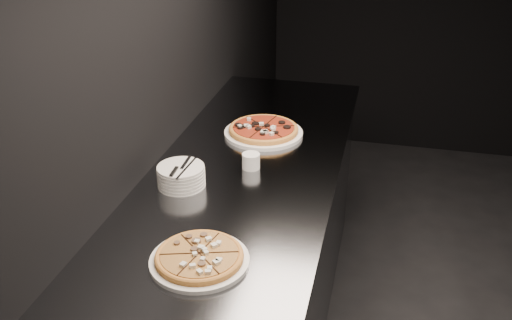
% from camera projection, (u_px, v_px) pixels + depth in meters
% --- Properties ---
extents(wall_left, '(0.02, 5.00, 2.80)m').
position_uv_depth(wall_left, '(138.00, 53.00, 2.06)').
color(wall_left, black).
rests_on(wall_left, floor).
extents(counter, '(0.74, 2.44, 0.92)m').
position_uv_depth(counter, '(240.00, 276.00, 2.41)').
color(counter, slate).
rests_on(counter, floor).
extents(pizza_mushroom, '(0.34, 0.34, 0.04)m').
position_uv_depth(pizza_mushroom, '(199.00, 258.00, 1.73)').
color(pizza_mushroom, white).
rests_on(pizza_mushroom, counter).
extents(pizza_tomato, '(0.40, 0.40, 0.04)m').
position_uv_depth(pizza_tomato, '(264.00, 130.00, 2.58)').
color(pizza_tomato, white).
rests_on(pizza_tomato, counter).
extents(plate_stack, '(0.18, 0.18, 0.08)m').
position_uv_depth(plate_stack, '(181.00, 176.00, 2.15)').
color(plate_stack, white).
rests_on(plate_stack, counter).
extents(cutlery, '(0.07, 0.19, 0.01)m').
position_uv_depth(cutlery, '(181.00, 168.00, 2.12)').
color(cutlery, '#B5B8BC').
rests_on(cutlery, plate_stack).
extents(ramekin, '(0.07, 0.07, 0.06)m').
position_uv_depth(ramekin, '(251.00, 161.00, 2.28)').
color(ramekin, white).
rests_on(ramekin, counter).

